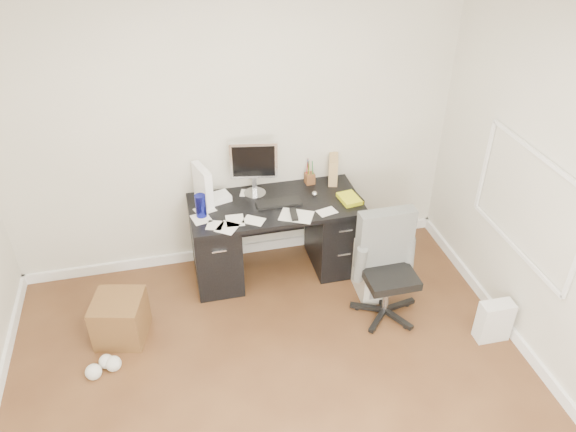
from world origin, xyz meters
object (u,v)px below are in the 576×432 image
keyboard (279,203)px  pc_tower (368,267)px  lcd_monitor (254,169)px  desk (276,236)px  office_chair (390,270)px  wicker_basket (120,318)px

keyboard → pc_tower: keyboard is taller
lcd_monitor → keyboard: 0.37m
desk → keyboard: size_ratio=3.83×
keyboard → office_chair: bearing=-44.3°
office_chair → wicker_basket: office_chair is taller
keyboard → wicker_basket: size_ratio=1.02×
keyboard → pc_tower: bearing=-28.9°
keyboard → wicker_basket: (-1.43, -0.52, -0.57)m
office_chair → pc_tower: bearing=95.6°
desk → pc_tower: desk is taller
keyboard → lcd_monitor: bearing=131.4°
pc_tower → keyboard: bearing=152.3°
desk → lcd_monitor: size_ratio=2.87×
desk → office_chair: 1.11m
lcd_monitor → keyboard: (0.17, -0.20, -0.25)m
office_chair → pc_tower: size_ratio=1.99×
wicker_basket → desk: bearing=21.0°
lcd_monitor → pc_tower: 1.33m
lcd_monitor → pc_tower: (0.89, -0.62, -0.77)m
keyboard → pc_tower: size_ratio=0.82×
lcd_monitor → keyboard: bearing=-39.9°
office_chair → wicker_basket: (-2.18, 0.25, -0.28)m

